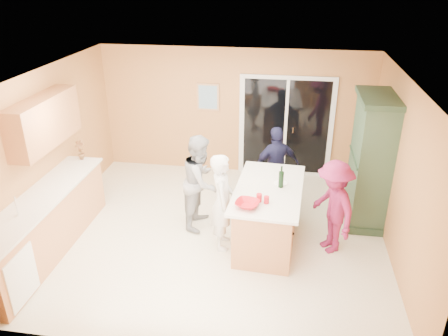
# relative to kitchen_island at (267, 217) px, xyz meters

# --- Properties ---
(floor) EXTENTS (5.50, 5.50, 0.00)m
(floor) POSITION_rel_kitchen_island_xyz_m (-0.87, 0.12, -0.45)
(floor) COLOR silver
(floor) RESTS_ON ground
(ceiling) EXTENTS (5.50, 5.00, 0.10)m
(ceiling) POSITION_rel_kitchen_island_xyz_m (-0.87, 0.12, 2.15)
(ceiling) COLOR white
(ceiling) RESTS_ON wall_back
(wall_back) EXTENTS (5.50, 0.10, 2.60)m
(wall_back) POSITION_rel_kitchen_island_xyz_m (-0.87, 2.62, 0.85)
(wall_back) COLOR #E5975E
(wall_back) RESTS_ON ground
(wall_front) EXTENTS (5.50, 0.10, 2.60)m
(wall_front) POSITION_rel_kitchen_island_xyz_m (-0.87, -2.38, 0.85)
(wall_front) COLOR #E5975E
(wall_front) RESTS_ON ground
(wall_left) EXTENTS (0.10, 5.00, 2.60)m
(wall_left) POSITION_rel_kitchen_island_xyz_m (-3.62, 0.12, 0.85)
(wall_left) COLOR #E5975E
(wall_left) RESTS_ON ground
(wall_right) EXTENTS (0.10, 5.00, 2.60)m
(wall_right) POSITION_rel_kitchen_island_xyz_m (1.88, 0.12, 0.85)
(wall_right) COLOR #E5975E
(wall_right) RESTS_ON ground
(left_cabinet_run) EXTENTS (0.65, 3.05, 1.24)m
(left_cabinet_run) POSITION_rel_kitchen_island_xyz_m (-3.32, -0.93, 0.01)
(left_cabinet_run) COLOR #C77F4D
(left_cabinet_run) RESTS_ON floor
(upper_cabinets) EXTENTS (0.35, 1.60, 0.75)m
(upper_cabinets) POSITION_rel_kitchen_island_xyz_m (-3.45, -0.08, 1.42)
(upper_cabinets) COLOR #C77F4D
(upper_cabinets) RESTS_ON wall_left
(sliding_door) EXTENTS (1.90, 0.07, 2.10)m
(sliding_door) POSITION_rel_kitchen_island_xyz_m (0.18, 2.58, 0.60)
(sliding_door) COLOR silver
(sliding_door) RESTS_ON floor
(framed_picture) EXTENTS (0.46, 0.04, 0.56)m
(framed_picture) POSITION_rel_kitchen_island_xyz_m (-1.42, 2.59, 1.15)
(framed_picture) COLOR tan
(framed_picture) RESTS_ON wall_back
(kitchen_island) EXTENTS (1.10, 1.89, 0.97)m
(kitchen_island) POSITION_rel_kitchen_island_xyz_m (0.00, 0.00, 0.00)
(kitchen_island) COLOR #C77F4D
(kitchen_island) RESTS_ON floor
(green_hutch) EXTENTS (0.63, 1.20, 2.21)m
(green_hutch) POSITION_rel_kitchen_island_xyz_m (1.62, 0.98, 0.62)
(green_hutch) COLOR #243A27
(green_hutch) RESTS_ON floor
(woman_white) EXTENTS (0.44, 0.61, 1.55)m
(woman_white) POSITION_rel_kitchen_island_xyz_m (-0.68, -0.20, 0.32)
(woman_white) COLOR silver
(woman_white) RESTS_ON floor
(woman_grey) EXTENTS (0.69, 0.84, 1.60)m
(woman_grey) POSITION_rel_kitchen_island_xyz_m (-1.13, 0.38, 0.35)
(woman_grey) COLOR #9F9EA1
(woman_grey) RESTS_ON floor
(woman_navy) EXTENTS (0.95, 0.72, 1.50)m
(woman_navy) POSITION_rel_kitchen_island_xyz_m (0.06, 1.26, 0.30)
(woman_navy) COLOR #1A1A3A
(woman_navy) RESTS_ON floor
(woman_magenta) EXTENTS (0.92, 1.11, 1.49)m
(woman_magenta) POSITION_rel_kitchen_island_xyz_m (0.97, -0.04, 0.29)
(woman_magenta) COLOR #811C4B
(woman_magenta) RESTS_ON floor
(serving_bowl) EXTENTS (0.40, 0.40, 0.08)m
(serving_bowl) POSITION_rel_kitchen_island_xyz_m (-0.26, -0.61, 0.55)
(serving_bowl) COLOR red
(serving_bowl) RESTS_ON kitchen_island
(tulip_vase) EXTENTS (0.22, 0.17, 0.36)m
(tulip_vase) POSITION_rel_kitchen_island_xyz_m (-3.32, 0.64, 0.67)
(tulip_vase) COLOR #A91025
(tulip_vase) RESTS_ON left_cabinet_run
(tumbler_near) EXTENTS (0.10, 0.10, 0.12)m
(tumbler_near) POSITION_rel_kitchen_island_xyz_m (-0.11, -0.44, 0.57)
(tumbler_near) COLOR red
(tumbler_near) RESTS_ON kitchen_island
(tumbler_far) EXTENTS (0.09, 0.09, 0.11)m
(tumbler_far) POSITION_rel_kitchen_island_xyz_m (-0.01, -0.47, 0.57)
(tumbler_far) COLOR red
(tumbler_far) RESTS_ON kitchen_island
(wine_bottle) EXTENTS (0.08, 0.08, 0.35)m
(wine_bottle) POSITION_rel_kitchen_island_xyz_m (0.18, 0.06, 0.65)
(wine_bottle) COLOR black
(wine_bottle) RESTS_ON kitchen_island
(white_plate) EXTENTS (0.22, 0.22, 0.01)m
(white_plate) POSITION_rel_kitchen_island_xyz_m (0.17, 0.17, 0.52)
(white_plate) COLOR white
(white_plate) RESTS_ON kitchen_island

